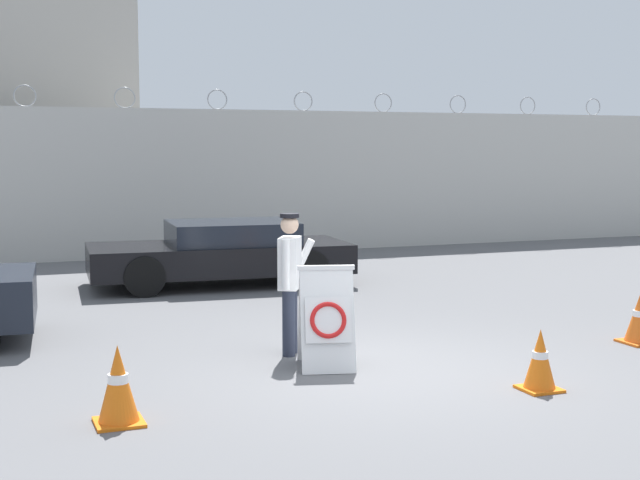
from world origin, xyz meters
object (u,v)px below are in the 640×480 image
barricade_sign (326,317)px  security_guard (290,277)px  traffic_cone_near (118,385)px  parked_car_rear_sedan (222,252)px  traffic_cone_far (540,360)px  traffic_cone_mid (640,318)px

barricade_sign → security_guard: bearing=117.3°
traffic_cone_near → parked_car_rear_sedan: bearing=68.5°
barricade_sign → traffic_cone_near: barricade_sign is taller
security_guard → traffic_cone_far: 3.08m
barricade_sign → traffic_cone_far: size_ratio=1.83×
barricade_sign → traffic_cone_far: (1.67, -1.64, -0.26)m
traffic_cone_near → parked_car_rear_sedan: parked_car_rear_sedan is taller
security_guard → parked_car_rear_sedan: security_guard is taller
traffic_cone_far → traffic_cone_near: bearing=174.1°
traffic_cone_near → traffic_cone_far: size_ratio=1.13×
security_guard → traffic_cone_near: security_guard is taller
security_guard → parked_car_rear_sedan: size_ratio=0.36×
parked_car_rear_sedan → security_guard: bearing=87.7°
traffic_cone_near → traffic_cone_far: 4.15m
traffic_cone_near → traffic_cone_far: (4.13, -0.43, -0.04)m
barricade_sign → traffic_cone_near: 2.76m
security_guard → parked_car_rear_sedan: 5.53m
traffic_cone_mid → parked_car_rear_sedan: bearing=119.3°
traffic_cone_mid → parked_car_rear_sedan: 7.46m
barricade_sign → traffic_cone_far: 2.35m
barricade_sign → parked_car_rear_sedan: (0.48, 6.24, 0.02)m
traffic_cone_mid → parked_car_rear_sedan: size_ratio=0.14×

